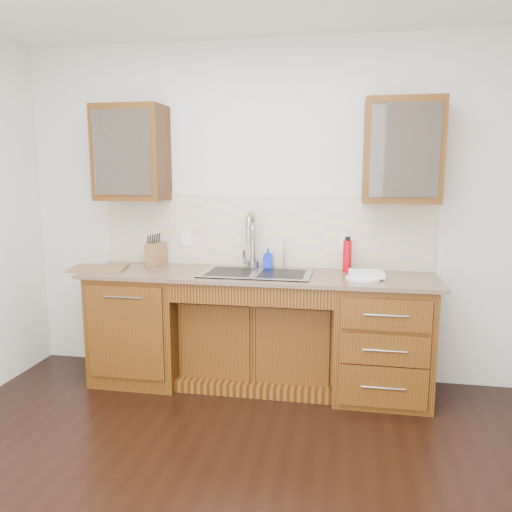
% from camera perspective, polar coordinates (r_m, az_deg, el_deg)
% --- Properties ---
extents(ground, '(4.00, 3.50, 0.10)m').
position_cam_1_polar(ground, '(2.91, -5.56, -26.77)').
color(ground, black).
extents(wall_back, '(4.00, 0.10, 2.70)m').
position_cam_1_polar(wall_back, '(4.12, 1.01, 5.02)').
color(wall_back, silver).
rests_on(wall_back, ground).
extents(base_cabinet_left, '(0.70, 0.62, 0.88)m').
position_cam_1_polar(base_cabinet_left, '(4.22, -12.82, -7.73)').
color(base_cabinet_left, '#593014').
rests_on(base_cabinet_left, ground).
extents(base_cabinet_center, '(1.20, 0.44, 0.70)m').
position_cam_1_polar(base_cabinet_center, '(4.06, 0.33, -9.48)').
color(base_cabinet_center, '#593014').
rests_on(base_cabinet_center, ground).
extents(base_cabinet_right, '(0.70, 0.62, 0.88)m').
position_cam_1_polar(base_cabinet_right, '(3.90, 14.14, -9.19)').
color(base_cabinet_right, '#593014').
rests_on(base_cabinet_right, ground).
extents(countertop, '(2.70, 0.65, 0.03)m').
position_cam_1_polar(countertop, '(3.82, 0.07, -2.23)').
color(countertop, '#84705B').
rests_on(countertop, base_cabinet_left).
extents(backsplash, '(2.70, 0.02, 0.59)m').
position_cam_1_polar(backsplash, '(4.08, 0.86, 2.92)').
color(backsplash, beige).
rests_on(backsplash, wall_back).
extents(sink, '(0.84, 0.46, 0.19)m').
position_cam_1_polar(sink, '(3.82, 0.03, -3.31)').
color(sink, '#9E9EA5').
rests_on(sink, countertop).
extents(faucet, '(0.04, 0.04, 0.40)m').
position_cam_1_polar(faucet, '(4.00, -0.37, 1.43)').
color(faucet, '#999993').
rests_on(faucet, countertop).
extents(filter_tap, '(0.02, 0.02, 0.24)m').
position_cam_1_polar(filter_tap, '(3.99, 3.19, 0.22)').
color(filter_tap, '#999993').
rests_on(filter_tap, countertop).
extents(upper_cabinet_left, '(0.55, 0.34, 0.75)m').
position_cam_1_polar(upper_cabinet_left, '(4.20, -14.04, 11.31)').
color(upper_cabinet_left, '#593014').
rests_on(upper_cabinet_left, wall_back).
extents(upper_cabinet_right, '(0.55, 0.34, 0.75)m').
position_cam_1_polar(upper_cabinet_right, '(3.86, 16.37, 11.40)').
color(upper_cabinet_right, '#593014').
rests_on(upper_cabinet_right, wall_back).
extents(outlet_left, '(0.08, 0.01, 0.12)m').
position_cam_1_polar(outlet_left, '(4.23, -7.90, 1.92)').
color(outlet_left, white).
rests_on(outlet_left, backsplash).
extents(outlet_right, '(0.08, 0.01, 0.12)m').
position_cam_1_polar(outlet_right, '(4.02, 10.01, 1.46)').
color(outlet_right, white).
rests_on(outlet_right, backsplash).
extents(soap_bottle, '(0.08, 0.08, 0.16)m').
position_cam_1_polar(soap_bottle, '(4.04, 1.35, -0.24)').
color(soap_bottle, '#0F26E7').
rests_on(soap_bottle, countertop).
extents(water_bottle, '(0.07, 0.07, 0.25)m').
position_cam_1_polar(water_bottle, '(3.92, 10.37, -0.04)').
color(water_bottle, '#C4000E').
rests_on(water_bottle, countertop).
extents(plate, '(0.26, 0.26, 0.01)m').
position_cam_1_polar(plate, '(3.70, 12.12, -2.49)').
color(plate, white).
rests_on(plate, countertop).
extents(dish_towel, '(0.26, 0.20, 0.04)m').
position_cam_1_polar(dish_towel, '(3.72, 12.50, -2.00)').
color(dish_towel, white).
rests_on(dish_towel, plate).
extents(knife_block, '(0.14, 0.19, 0.19)m').
position_cam_1_polar(knife_block, '(4.23, -11.36, 0.25)').
color(knife_block, olive).
rests_on(knife_block, countertop).
extents(cutting_board, '(0.48, 0.38, 0.02)m').
position_cam_1_polar(cutting_board, '(4.17, -17.56, -1.33)').
color(cutting_board, brown).
rests_on(cutting_board, countertop).
extents(cup_left_a, '(0.11, 0.11, 0.09)m').
position_cam_1_polar(cup_left_a, '(4.23, -14.94, 10.50)').
color(cup_left_a, white).
rests_on(cup_left_a, upper_cabinet_left).
extents(cup_left_b, '(0.10, 0.10, 0.08)m').
position_cam_1_polar(cup_left_b, '(4.16, -12.68, 10.58)').
color(cup_left_b, white).
rests_on(cup_left_b, upper_cabinet_left).
extents(cup_right_a, '(0.15, 0.15, 0.09)m').
position_cam_1_polar(cup_right_a, '(3.85, 15.00, 10.65)').
color(cup_right_a, white).
rests_on(cup_right_a, upper_cabinet_right).
extents(cup_right_b, '(0.10, 0.10, 0.09)m').
position_cam_1_polar(cup_right_b, '(3.87, 18.07, 10.53)').
color(cup_right_b, silver).
rests_on(cup_right_b, upper_cabinet_right).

